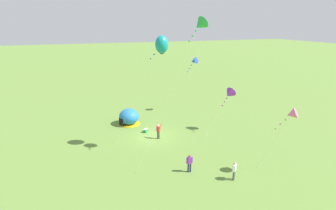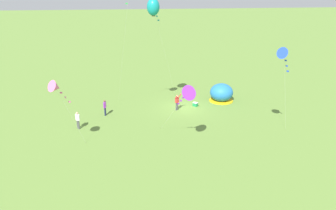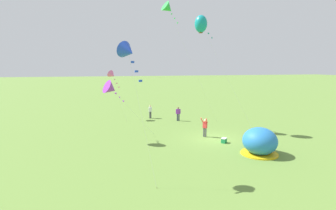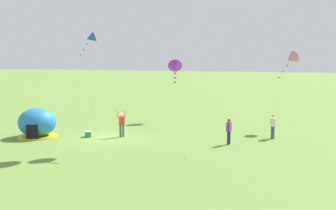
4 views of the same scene
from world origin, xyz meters
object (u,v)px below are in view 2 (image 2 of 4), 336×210
object	(u,v)px
person_strolling	(105,107)
kite_blue	(284,54)
kite_pink	(56,87)
cooler_box	(195,104)
kite_purple	(186,94)
kite_teal	(153,7)
person_near_tent	(177,102)
person_with_toddler	(78,119)
popup_tent	(221,93)

from	to	relation	value
person_strolling	kite_blue	bearing A→B (deg)	154.69
kite_pink	cooler_box	bearing A→B (deg)	-144.56
kite_purple	kite_teal	xyz separation A→B (m)	(1.75, -8.98, 6.12)
person_strolling	person_near_tent	bearing A→B (deg)	-176.23
kite_pink	person_with_toddler	bearing A→B (deg)	-97.50
kite_blue	kite_pink	bearing A→B (deg)	1.56
cooler_box	person_with_toddler	bearing A→B (deg)	20.21
person_with_toddler	person_strolling	bearing A→B (deg)	-127.69
person_strolling	kite_teal	size ratio (longest dim) A/B	0.15
person_near_tent	kite_blue	world-z (taller)	kite_blue
popup_tent	kite_blue	bearing A→B (deg)	101.38
cooler_box	person_near_tent	distance (m)	2.56
kite_purple	person_strolling	bearing A→B (deg)	-49.16
person_with_toddler	kite_blue	xyz separation A→B (m)	(-17.80, 4.19, 6.63)
cooler_box	kite_purple	world-z (taller)	kite_purple
popup_tent	kite_pink	world-z (taller)	kite_pink
popup_tent	kite_teal	size ratio (longest dim) A/B	0.24
person_near_tent	kite_teal	xyz separation A→B (m)	(2.42, -0.31, 9.89)
cooler_box	kite_blue	xyz separation A→B (m)	(-5.43, 8.74, 7.37)
popup_tent	person_with_toddler	world-z (taller)	popup_tent
person_near_tent	kite_purple	world-z (taller)	kite_purple
person_near_tent	kite_blue	size ratio (longest dim) A/B	0.23
popup_tent	cooler_box	xyz separation A→B (m)	(3.40, 1.36, -0.78)
kite_purple	kite_blue	world-z (taller)	kite_blue
person_strolling	kite_blue	distance (m)	18.29
cooler_box	person_with_toddler	xyz separation A→B (m)	(12.37, 4.56, 0.74)
popup_tent	cooler_box	bearing A→B (deg)	21.86
cooler_box	kite_teal	xyz separation A→B (m)	(4.67, 0.64, 10.67)
person_with_toddler	person_near_tent	xyz separation A→B (m)	(-10.12, -3.61, 0.03)
cooler_box	kite_teal	distance (m)	11.67
kite_teal	kite_blue	world-z (taller)	kite_teal
kite_pink	kite_blue	size ratio (longest dim) A/B	0.76
person_with_toddler	person_strolling	world-z (taller)	same
person_strolling	kite_pink	xyz separation A→B (m)	(3.01, 7.79, 4.67)
popup_tent	kite_teal	distance (m)	12.92
kite_pink	kite_purple	world-z (taller)	kite_pink
cooler_box	kite_pink	size ratio (longest dim) A/B	0.10
kite_purple	kite_teal	distance (m)	11.01
kite_teal	person_near_tent	bearing A→B (deg)	172.82
person_with_toddler	kite_blue	distance (m)	19.45
person_with_toddler	kite_pink	distance (m)	6.64
person_with_toddler	kite_teal	size ratio (longest dim) A/B	0.15
popup_tent	kite_purple	bearing A→B (deg)	60.10
cooler_box	person_strolling	world-z (taller)	person_strolling
person_near_tent	kite_teal	distance (m)	10.19
person_near_tent	kite_purple	distance (m)	9.48
cooler_box	kite_pink	world-z (taller)	kite_pink
person_strolling	kite_purple	size ratio (longest dim) A/B	0.31
popup_tent	kite_blue	distance (m)	12.24
cooler_box	kite_purple	xyz separation A→B (m)	(2.92, 9.62, 4.55)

